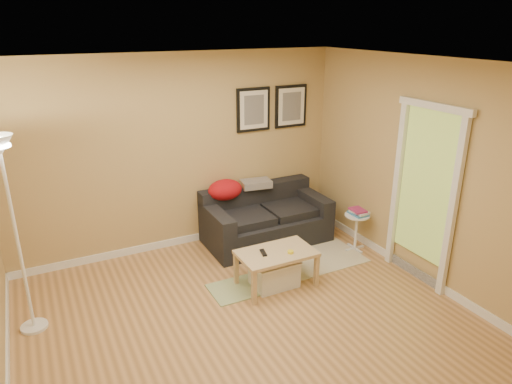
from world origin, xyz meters
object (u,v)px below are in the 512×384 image
side_table (356,232)px  book_stack (358,212)px  coffee_table (276,269)px  sofa (266,216)px  floor_lamp (18,244)px  storage_bin (274,273)px

side_table → book_stack: bearing=10.5°
book_stack → coffee_table: bearing=173.6°
sofa → floor_lamp: bearing=-167.2°
coffee_table → side_table: bearing=-0.4°
storage_bin → floor_lamp: (-2.58, 0.39, 0.79)m
storage_bin → side_table: bearing=12.0°
storage_bin → floor_lamp: bearing=171.4°
floor_lamp → coffee_table: bearing=-8.8°
sofa → book_stack: sofa is taller
side_table → floor_lamp: size_ratio=0.25×
side_table → book_stack: (0.01, 0.00, 0.30)m
side_table → coffee_table: bearing=-167.4°
sofa → side_table: 1.24m
sofa → side_table: sofa is taller
coffee_table → floor_lamp: (-2.60, 0.40, 0.74)m
storage_bin → side_table: (1.44, 0.31, 0.09)m
book_stack → floor_lamp: size_ratio=0.12×
coffee_table → side_table: (1.42, 0.32, 0.04)m
side_table → storage_bin: bearing=-168.0°
coffee_table → floor_lamp: 2.73m
sofa → coffee_table: sofa is taller
storage_bin → sofa: bearing=66.3°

